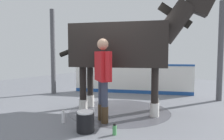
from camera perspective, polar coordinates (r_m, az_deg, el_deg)
name	(u,v)px	position (r m, az deg, el deg)	size (l,w,h in m)	color
ground_plane	(107,111)	(5.27, -1.44, -11.00)	(16.00, 16.00, 0.02)	slate
wet_patch	(120,111)	(5.19, 2.08, -11.08)	(2.44, 2.44, 0.00)	#4C4C54
barrier_wall	(132,80)	(7.43, 5.39, -2.65)	(3.93, 1.55, 1.04)	white
roof_post_near	(221,51)	(6.94, 27.45, 4.50)	(0.16, 0.16, 2.92)	#4C4C51
roof_post_far	(53,52)	(7.60, -15.78, 4.78)	(0.16, 0.16, 2.92)	#4C4C51
horse	(125,46)	(4.99, 3.53, 6.43)	(3.44, 1.70, 2.74)	black
handler	(103,74)	(4.25, -2.49, -1.09)	(0.56, 0.47, 1.70)	#47331E
wash_bucket	(85,122)	(3.87, -7.26, -13.76)	(0.32, 0.32, 0.37)	black
bottle_shampoo	(63,117)	(4.44, -13.11, -12.34)	(0.07, 0.07, 0.26)	white
bottle_spray	(115,130)	(3.73, 0.70, -15.94)	(0.07, 0.07, 0.20)	#4CA559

